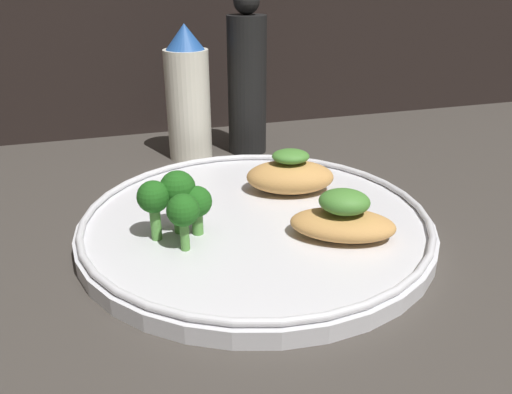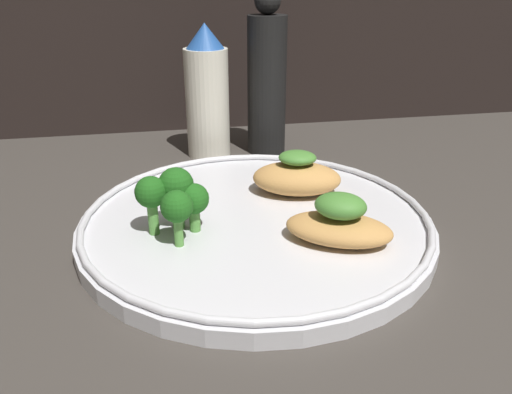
{
  "view_description": "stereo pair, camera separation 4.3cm",
  "coord_description": "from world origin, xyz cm",
  "px_view_note": "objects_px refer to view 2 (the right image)",
  "views": [
    {
      "loc": [
        -11.58,
        -37.64,
        21.36
      ],
      "look_at": [
        0.0,
        0.0,
        3.4
      ],
      "focal_mm": 35.0,
      "sensor_mm": 36.0,
      "label": 1
    },
    {
      "loc": [
        -7.38,
        -38.68,
        21.36
      ],
      "look_at": [
        0.0,
        0.0,
        3.4
      ],
      "focal_mm": 35.0,
      "sensor_mm": 36.0,
      "label": 2
    }
  ],
  "objects_px": {
    "plate": "(256,222)",
    "pepper_grinder": "(267,81)",
    "sauce_bottle": "(207,95)",
    "broccoli_bunch": "(174,196)"
  },
  "relations": [
    {
      "from": "plate",
      "to": "broccoli_bunch",
      "type": "bearing_deg",
      "value": -167.4
    },
    {
      "from": "broccoli_bunch",
      "to": "plate",
      "type": "bearing_deg",
      "value": 12.6
    },
    {
      "from": "pepper_grinder",
      "to": "broccoli_bunch",
      "type": "bearing_deg",
      "value": -118.44
    },
    {
      "from": "sauce_bottle",
      "to": "pepper_grinder",
      "type": "xyz_separation_m",
      "value": [
        0.07,
        0.0,
        0.01
      ]
    },
    {
      "from": "sauce_bottle",
      "to": "pepper_grinder",
      "type": "height_order",
      "value": "pepper_grinder"
    },
    {
      "from": "plate",
      "to": "pepper_grinder",
      "type": "height_order",
      "value": "pepper_grinder"
    },
    {
      "from": "plate",
      "to": "sauce_bottle",
      "type": "xyz_separation_m",
      "value": [
        -0.02,
        0.21,
        0.07
      ]
    },
    {
      "from": "plate",
      "to": "broccoli_bunch",
      "type": "height_order",
      "value": "broccoli_bunch"
    },
    {
      "from": "pepper_grinder",
      "to": "plate",
      "type": "bearing_deg",
      "value": -104.25
    },
    {
      "from": "broccoli_bunch",
      "to": "sauce_bottle",
      "type": "height_order",
      "value": "sauce_bottle"
    }
  ]
}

